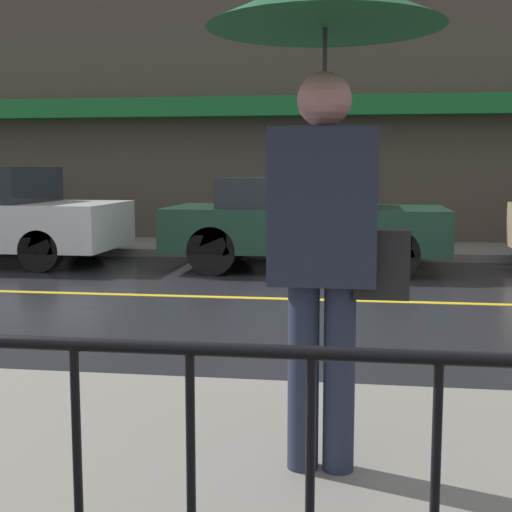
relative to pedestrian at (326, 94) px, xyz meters
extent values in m
plane|color=black|center=(-0.41, 4.85, -1.80)|extent=(80.00, 80.00, 0.00)
cube|color=slate|center=(-0.41, -0.19, -1.74)|extent=(28.00, 3.01, 0.13)
cube|color=slate|center=(-0.41, 9.39, -1.74)|extent=(28.00, 1.99, 0.13)
cube|color=gold|center=(-0.41, 4.85, -1.80)|extent=(25.20, 0.12, 0.01)
cube|color=#4C4238|center=(-0.41, 10.53, 1.17)|extent=(28.00, 0.30, 5.93)
cube|color=#196B2D|center=(-0.41, 10.11, 0.80)|extent=(16.80, 0.55, 0.35)
cylinder|color=black|center=(-0.41, -1.44, -0.76)|extent=(12.00, 0.04, 0.04)
cylinder|color=#23283D|center=(-0.09, 0.00, -1.25)|extent=(0.14, 0.14, 0.86)
cylinder|color=#23283D|center=(0.07, 0.00, -1.25)|extent=(0.14, 0.14, 0.86)
cube|color=#232838|center=(-0.01, 0.00, -0.48)|extent=(0.46, 0.28, 0.68)
sphere|color=tan|center=(-0.01, 0.00, -0.02)|extent=(0.24, 0.24, 0.24)
cylinder|color=#262628|center=(-0.01, 0.00, -0.10)|extent=(0.02, 0.02, 0.75)
cone|color=#144723|center=(-0.01, 0.00, 0.39)|extent=(1.01, 1.01, 0.23)
cube|color=black|center=(0.25, 0.00, -0.73)|extent=(0.24, 0.12, 0.30)
cylinder|color=black|center=(-4.37, 8.20, -1.50)|extent=(0.61, 0.22, 0.61)
cylinder|color=black|center=(-4.37, 6.48, -1.50)|extent=(0.61, 0.22, 0.61)
cube|color=#193828|center=(-0.63, 7.34, -1.20)|extent=(4.02, 1.86, 0.63)
cube|color=#1E2328|center=(-0.79, 7.34, -0.67)|extent=(2.09, 1.71, 0.43)
cylinder|color=black|center=(0.62, 8.16, -1.46)|extent=(0.68, 0.22, 0.68)
cylinder|color=black|center=(0.62, 6.52, -1.46)|extent=(0.68, 0.22, 0.68)
cylinder|color=black|center=(-1.87, 8.16, -1.46)|extent=(0.68, 0.22, 0.68)
cylinder|color=black|center=(-1.87, 6.52, -1.46)|extent=(0.68, 0.22, 0.68)
camera|label=1|loc=(0.15, -3.11, -0.31)|focal=50.00mm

